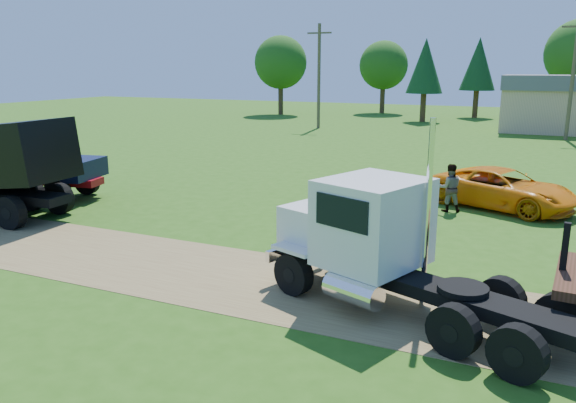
% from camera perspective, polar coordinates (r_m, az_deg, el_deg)
% --- Properties ---
extents(ground, '(140.00, 140.00, 0.00)m').
position_cam_1_polar(ground, '(13.89, 4.48, -9.38)').
color(ground, '#295512').
rests_on(ground, ground).
extents(dirt_track, '(120.00, 4.20, 0.01)m').
position_cam_1_polar(dirt_track, '(13.89, 4.48, -9.36)').
color(dirt_track, brown).
rests_on(dirt_track, ground).
extents(white_semi_tractor, '(7.28, 4.56, 4.35)m').
position_cam_1_polar(white_semi_tractor, '(13.08, 8.77, -4.05)').
color(white_semi_tractor, black).
rests_on(white_semi_tractor, ground).
extents(navy_truck, '(6.89, 3.49, 2.93)m').
position_cam_1_polar(navy_truck, '(26.30, -25.91, 3.66)').
color(navy_truck, maroon).
rests_on(navy_truck, ground).
extents(orange_pickup, '(6.11, 4.49, 1.54)m').
position_cam_1_polar(orange_pickup, '(23.37, 20.98, 1.22)').
color(orange_pickup, orange).
rests_on(orange_pickup, ground).
extents(spectator_b, '(1.07, 0.94, 1.83)m').
position_cam_1_polar(spectator_b, '(22.15, 16.08, 1.34)').
color(spectator_b, '#999999').
rests_on(spectator_b, ground).
extents(tan_shed, '(6.20, 5.40, 4.70)m').
position_cam_1_polar(tan_shed, '(52.15, 24.29, 9.12)').
color(tan_shed, tan).
rests_on(tan_shed, ground).
extents(utility_poles, '(42.20, 0.28, 9.00)m').
position_cam_1_polar(utility_poles, '(47.10, 26.96, 11.30)').
color(utility_poles, brown).
rests_on(utility_poles, ground).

